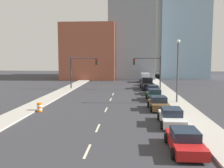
{
  "coord_description": "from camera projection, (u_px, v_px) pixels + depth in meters",
  "views": [
    {
      "loc": [
        2.59,
        -7.31,
        5.78
      ],
      "look_at": [
        0.21,
        26.33,
        2.2
      ],
      "focal_mm": 40.0,
      "sensor_mm": 36.0,
      "label": 1
    }
  ],
  "objects": [
    {
      "name": "lane_stripe_at_27m",
      "position": [
        111.0,
        99.0,
        34.51
      ],
      "size": [
        0.16,
        2.4,
        0.01
      ],
      "primitive_type": "cube",
      "color": "beige",
      "rests_on": "ground"
    },
    {
      "name": "sedan_white",
      "position": [
        171.0,
        117.0,
        21.55
      ],
      "size": [
        2.21,
        4.81,
        1.44
      ],
      "rotation": [
        0.0,
        0.0,
        -0.02
      ],
      "color": "silver",
      "rests_on": "ground"
    },
    {
      "name": "traffic_signal_right",
      "position": [
        152.0,
        68.0,
        44.3
      ],
      "size": [
        5.01,
        0.35,
        6.07
      ],
      "color": "#38383D",
      "rests_on": "ground"
    },
    {
      "name": "lane_stripe_at_32m",
      "position": [
        113.0,
        94.0,
        39.52
      ],
      "size": [
        0.16,
        2.4,
        0.01
      ],
      "primitive_type": "cube",
      "color": "beige",
      "rests_on": "ground"
    },
    {
      "name": "sedan_brown",
      "position": [
        158.0,
        104.0,
        27.68
      ],
      "size": [
        2.28,
        4.3,
        1.52
      ],
      "rotation": [
        0.0,
        0.0,
        0.05
      ],
      "color": "brown",
      "rests_on": "ground"
    },
    {
      "name": "building_brick_left",
      "position": [
        91.0,
        52.0,
        69.53
      ],
      "size": [
        14.0,
        16.0,
        14.57
      ],
      "color": "#9E513D",
      "rests_on": "ground"
    },
    {
      "name": "traffic_barrel",
      "position": [
        40.0,
        107.0,
        26.73
      ],
      "size": [
        0.56,
        0.56,
        0.95
      ],
      "color": "orange",
      "rests_on": "ground"
    },
    {
      "name": "street_lamp",
      "position": [
        178.0,
        67.0,
        31.18
      ],
      "size": [
        0.44,
        0.44,
        8.0
      ],
      "color": "#4C4C51",
      "rests_on": "ground"
    },
    {
      "name": "sedan_navy",
      "position": [
        153.0,
        90.0,
        39.46
      ],
      "size": [
        2.18,
        4.77,
        1.43
      ],
      "rotation": [
        0.0,
        0.0,
        0.05
      ],
      "color": "#141E47",
      "rests_on": "ground"
    },
    {
      "name": "lane_stripe_at_7m",
      "position": [
        87.0,
        151.0,
        15.47
      ],
      "size": [
        0.16,
        2.4,
        0.01
      ],
      "primitive_type": "cube",
      "color": "beige",
      "rests_on": "ground"
    },
    {
      "name": "lane_stripe_at_13m",
      "position": [
        98.0,
        128.0,
        20.58
      ],
      "size": [
        0.16,
        2.4,
        0.01
      ],
      "primitive_type": "cube",
      "color": "beige",
      "rests_on": "ground"
    },
    {
      "name": "sedan_green",
      "position": [
        154.0,
        95.0,
        33.87
      ],
      "size": [
        2.18,
        4.77,
        1.55
      ],
      "rotation": [
        0.0,
        0.0,
        0.05
      ],
      "color": "#1E6033",
      "rests_on": "ground"
    },
    {
      "name": "sidewalk_left",
      "position": [
        77.0,
        84.0,
        53.45
      ],
      "size": [
        2.55,
        90.34,
        0.17
      ],
      "color": "#ADA89E",
      "rests_on": "ground"
    },
    {
      "name": "lane_stripe_at_20m",
      "position": [
        106.0,
        110.0,
        27.81
      ],
      "size": [
        0.16,
        2.4,
        0.01
      ],
      "primitive_type": "cube",
      "color": "beige",
      "rests_on": "ground"
    },
    {
      "name": "sidewalk_right",
      "position": [
        159.0,
        85.0,
        52.23
      ],
      "size": [
        2.55,
        90.34,
        0.17
      ],
      "color": "#ADA89E",
      "rests_on": "ground"
    },
    {
      "name": "traffic_signal_left",
      "position": [
        79.0,
        67.0,
        45.23
      ],
      "size": [
        5.01,
        0.35,
        6.07
      ],
      "color": "#38383D",
      "rests_on": "ground"
    },
    {
      "name": "building_glass_right",
      "position": [
        180.0,
        23.0,
        74.73
      ],
      "size": [
        13.0,
        20.0,
        32.15
      ],
      "color": "#8CADC6",
      "rests_on": "ground"
    },
    {
      "name": "sedan_teal",
      "position": [
        147.0,
        82.0,
        51.86
      ],
      "size": [
        2.08,
        4.6,
        1.39
      ],
      "rotation": [
        0.0,
        0.0,
        -0.0
      ],
      "color": "#196B75",
      "rests_on": "ground"
    },
    {
      "name": "sedan_red",
      "position": [
        185.0,
        141.0,
        15.51
      ],
      "size": [
        2.09,
        4.45,
        1.36
      ],
      "rotation": [
        0.0,
        0.0,
        0.0
      ],
      "color": "red",
      "rests_on": "ground"
    },
    {
      "name": "box_truck_blue",
      "position": [
        145.0,
        78.0,
        58.66
      ],
      "size": [
        2.45,
        5.42,
        2.16
      ],
      "rotation": [
        0.0,
        0.0,
        0.01
      ],
      "color": "navy",
      "rests_on": "ground"
    },
    {
      "name": "pickup_truck_black",
      "position": [
        147.0,
        85.0,
        45.77
      ],
      "size": [
        2.64,
        6.41,
        2.06
      ],
      "rotation": [
        0.0,
        0.0,
        0.06
      ],
      "color": "black",
      "rests_on": "ground"
    },
    {
      "name": "building_office_center",
      "position": [
        132.0,
        22.0,
        71.79
      ],
      "size": [
        12.0,
        20.0,
        31.91
      ],
      "color": "gray",
      "rests_on": "ground"
    }
  ]
}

